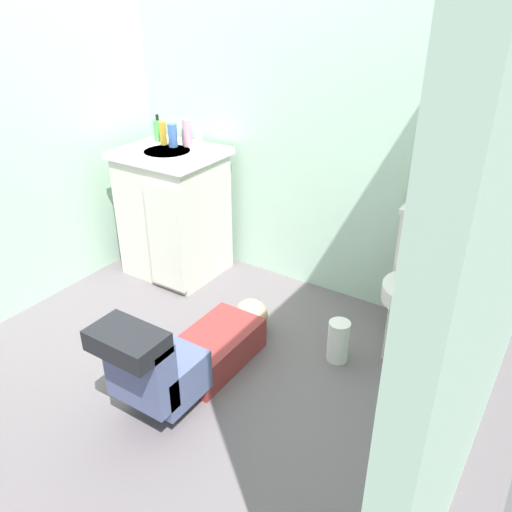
{
  "coord_description": "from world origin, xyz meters",
  "views": [
    {
      "loc": [
        1.36,
        -1.61,
        1.73
      ],
      "look_at": [
        0.05,
        0.42,
        0.45
      ],
      "focal_mm": 36.72,
      "sensor_mm": 36.0,
      "label": 1
    }
  ],
  "objects_px": {
    "toilet": "(424,287)",
    "soap_dispenser": "(158,130)",
    "faucet": "(184,137)",
    "tissue_box": "(434,199)",
    "bottle_clear": "(198,138)",
    "paper_towel_roll": "(338,341)",
    "toiletry_bag": "(467,204)",
    "toilet_paper_roll": "(390,466)",
    "bottle_pink": "(187,133)",
    "bottle_blue": "(173,135)",
    "person_plumber": "(190,353)",
    "vanity_cabinet": "(174,212)",
    "bottle_amber": "(163,133)"
  },
  "relations": [
    {
      "from": "faucet",
      "to": "tissue_box",
      "type": "bearing_deg",
      "value": -0.56
    },
    {
      "from": "person_plumber",
      "to": "bottle_clear",
      "type": "height_order",
      "value": "bottle_clear"
    },
    {
      "from": "vanity_cabinet",
      "to": "paper_towel_roll",
      "type": "bearing_deg",
      "value": -12.1
    },
    {
      "from": "tissue_box",
      "to": "toiletry_bag",
      "type": "bearing_deg",
      "value": 0.0
    },
    {
      "from": "bottle_clear",
      "to": "paper_towel_roll",
      "type": "relative_size",
      "value": 0.53
    },
    {
      "from": "faucet",
      "to": "tissue_box",
      "type": "distance_m",
      "value": 1.56
    },
    {
      "from": "toilet",
      "to": "faucet",
      "type": "distance_m",
      "value": 1.69
    },
    {
      "from": "faucet",
      "to": "paper_towel_roll",
      "type": "relative_size",
      "value": 0.45
    },
    {
      "from": "toiletry_bag",
      "to": "bottle_pink",
      "type": "distance_m",
      "value": 1.67
    },
    {
      "from": "bottle_pink",
      "to": "toilet",
      "type": "bearing_deg",
      "value": -3.35
    },
    {
      "from": "faucet",
      "to": "toilet_paper_roll",
      "type": "relative_size",
      "value": 0.91
    },
    {
      "from": "bottle_amber",
      "to": "person_plumber",
      "type": "bearing_deg",
      "value": -45.09
    },
    {
      "from": "bottle_amber",
      "to": "bottle_pink",
      "type": "relative_size",
      "value": 0.87
    },
    {
      "from": "person_plumber",
      "to": "soap_dispenser",
      "type": "distance_m",
      "value": 1.54
    },
    {
      "from": "tissue_box",
      "to": "toiletry_bag",
      "type": "relative_size",
      "value": 1.77
    },
    {
      "from": "soap_dispenser",
      "to": "person_plumber",
      "type": "bearing_deg",
      "value": -44.02
    },
    {
      "from": "paper_towel_roll",
      "to": "faucet",
      "type": "bearing_deg",
      "value": 161.96
    },
    {
      "from": "bottle_blue",
      "to": "soap_dispenser",
      "type": "bearing_deg",
      "value": 162.56
    },
    {
      "from": "toilet_paper_roll",
      "to": "bottle_amber",
      "type": "bearing_deg",
      "value": 154.57
    },
    {
      "from": "toilet",
      "to": "toiletry_bag",
      "type": "height_order",
      "value": "toiletry_bag"
    },
    {
      "from": "vanity_cabinet",
      "to": "bottle_blue",
      "type": "height_order",
      "value": "bottle_blue"
    },
    {
      "from": "faucet",
      "to": "bottle_blue",
      "type": "xyz_separation_m",
      "value": [
        -0.03,
        -0.07,
        0.02
      ]
    },
    {
      "from": "faucet",
      "to": "soap_dispenser",
      "type": "relative_size",
      "value": 0.6
    },
    {
      "from": "soap_dispenser",
      "to": "bottle_amber",
      "type": "xyz_separation_m",
      "value": [
        0.08,
        -0.05,
        0.0
      ]
    },
    {
      "from": "vanity_cabinet",
      "to": "tissue_box",
      "type": "relative_size",
      "value": 3.73
    },
    {
      "from": "faucet",
      "to": "toilet_paper_roll",
      "type": "xyz_separation_m",
      "value": [
        1.79,
        -0.97,
        -0.82
      ]
    },
    {
      "from": "toiletry_bag",
      "to": "faucet",
      "type": "bearing_deg",
      "value": 179.49
    },
    {
      "from": "person_plumber",
      "to": "toiletry_bag",
      "type": "bearing_deg",
      "value": 45.97
    },
    {
      "from": "soap_dispenser",
      "to": "bottle_clear",
      "type": "relative_size",
      "value": 1.4
    },
    {
      "from": "vanity_cabinet",
      "to": "tissue_box",
      "type": "xyz_separation_m",
      "value": [
        1.56,
        0.13,
        0.38
      ]
    },
    {
      "from": "bottle_pink",
      "to": "toilet_paper_roll",
      "type": "xyz_separation_m",
      "value": [
        1.74,
        -0.95,
        -0.85
      ]
    },
    {
      "from": "toiletry_bag",
      "to": "toilet_paper_roll",
      "type": "xyz_separation_m",
      "value": [
        0.08,
        -0.95,
        -0.76
      ]
    },
    {
      "from": "tissue_box",
      "to": "paper_towel_roll",
      "type": "distance_m",
      "value": 0.84
    },
    {
      "from": "toiletry_bag",
      "to": "vanity_cabinet",
      "type": "bearing_deg",
      "value": -175.62
    },
    {
      "from": "toilet",
      "to": "vanity_cabinet",
      "type": "distance_m",
      "value": 1.6
    },
    {
      "from": "bottle_amber",
      "to": "toilet_paper_roll",
      "type": "relative_size",
      "value": 1.3
    },
    {
      "from": "toiletry_bag",
      "to": "bottle_pink",
      "type": "bearing_deg",
      "value": 179.97
    },
    {
      "from": "vanity_cabinet",
      "to": "toiletry_bag",
      "type": "relative_size",
      "value": 6.61
    },
    {
      "from": "soap_dispenser",
      "to": "bottle_blue",
      "type": "distance_m",
      "value": 0.17
    },
    {
      "from": "vanity_cabinet",
      "to": "toilet_paper_roll",
      "type": "distance_m",
      "value": 2.0
    },
    {
      "from": "faucet",
      "to": "bottle_blue",
      "type": "height_order",
      "value": "bottle_blue"
    },
    {
      "from": "faucet",
      "to": "paper_towel_roll",
      "type": "distance_m",
      "value": 1.57
    },
    {
      "from": "paper_towel_roll",
      "to": "toiletry_bag",
      "type": "bearing_deg",
      "value": 45.35
    },
    {
      "from": "vanity_cabinet",
      "to": "faucet",
      "type": "distance_m",
      "value": 0.47
    },
    {
      "from": "vanity_cabinet",
      "to": "faucet",
      "type": "height_order",
      "value": "faucet"
    },
    {
      "from": "vanity_cabinet",
      "to": "bottle_pink",
      "type": "relative_size",
      "value": 4.99
    },
    {
      "from": "bottle_pink",
      "to": "toiletry_bag",
      "type": "bearing_deg",
      "value": -0.03
    },
    {
      "from": "bottle_amber",
      "to": "tissue_box",
      "type": "bearing_deg",
      "value": 1.84
    },
    {
      "from": "tissue_box",
      "to": "bottle_pink",
      "type": "distance_m",
      "value": 1.52
    },
    {
      "from": "toilet",
      "to": "soap_dispenser",
      "type": "relative_size",
      "value": 4.52
    }
  ]
}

